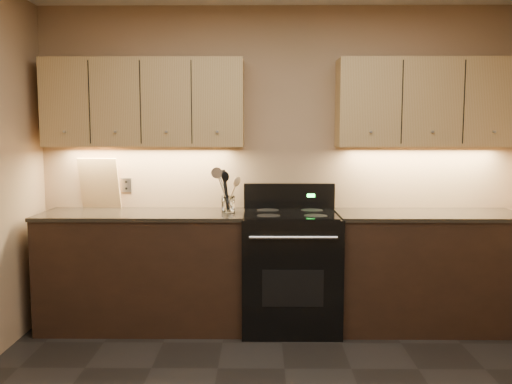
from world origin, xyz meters
The scene contains 14 objects.
wall_back centered at (0.00, 2.00, 1.30)m, with size 4.00×0.04×2.60m, color tan.
counter_left centered at (-1.10, 1.70, 0.47)m, with size 1.62×0.62×0.93m.
counter_right centered at (1.18, 1.70, 0.47)m, with size 1.46×0.62×0.93m.
stove centered at (0.08, 1.68, 0.48)m, with size 0.76×0.68×1.14m.
upper_cab_left centered at (-1.10, 1.85, 1.80)m, with size 1.60×0.30×0.70m, color tan.
upper_cab_right centered at (1.18, 1.85, 1.80)m, with size 1.44×0.30×0.70m, color tan.
outlet_plate centered at (-1.30, 1.99, 1.12)m, with size 0.09×0.01×0.12m, color #B2B5BA.
utensil_crock centered at (-0.42, 1.71, 0.99)m, with size 0.12×0.12×0.13m.
cutting_board centered at (-1.51, 1.95, 1.14)m, with size 0.34×0.02×0.43m, color #DBAD76.
wooden_spoon centered at (-0.44, 1.70, 1.09)m, with size 0.06×0.06×0.28m, color #DBAD76, non-canonical shape.
black_spoon centered at (-0.41, 1.72, 1.11)m, with size 0.06×0.06×0.33m, color black, non-canonical shape.
black_turner centered at (-0.42, 1.68, 1.12)m, with size 0.08×0.08×0.34m, color black, non-canonical shape.
steel_spatula centered at (-0.39, 1.73, 1.12)m, with size 0.08×0.08×0.34m, color silver, non-canonical shape.
steel_skimmer centered at (-0.40, 1.70, 1.12)m, with size 0.09×0.09×0.34m, color silver, non-canonical shape.
Camera 1 is at (-0.16, -2.56, 1.56)m, focal length 38.00 mm.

